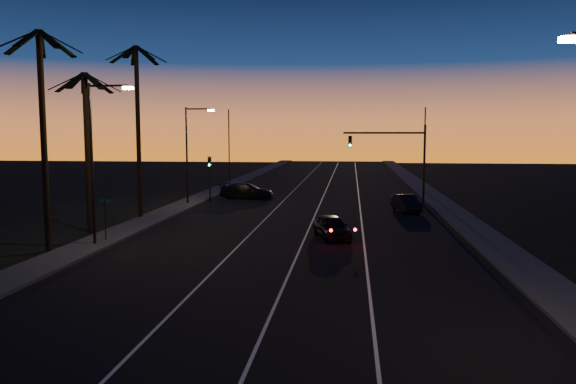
# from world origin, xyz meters

# --- Properties ---
(road) EXTENTS (20.00, 170.00, 0.01)m
(road) POSITION_xyz_m (0.00, 30.00, 0.01)
(road) COLOR black
(road) RESTS_ON ground
(sidewalk_left) EXTENTS (2.40, 170.00, 0.16)m
(sidewalk_left) POSITION_xyz_m (-11.20, 30.00, 0.08)
(sidewalk_left) COLOR #323230
(sidewalk_left) RESTS_ON ground
(sidewalk_right) EXTENTS (2.40, 170.00, 0.16)m
(sidewalk_right) POSITION_xyz_m (11.20, 30.00, 0.08)
(sidewalk_right) COLOR #323230
(sidewalk_right) RESTS_ON ground
(lane_stripe_left) EXTENTS (0.12, 160.00, 0.01)m
(lane_stripe_left) POSITION_xyz_m (-3.00, 30.00, 0.02)
(lane_stripe_left) COLOR silver
(lane_stripe_left) RESTS_ON road
(lane_stripe_mid) EXTENTS (0.12, 160.00, 0.01)m
(lane_stripe_mid) POSITION_xyz_m (0.50, 30.00, 0.02)
(lane_stripe_mid) COLOR silver
(lane_stripe_mid) RESTS_ON road
(lane_stripe_right) EXTENTS (0.12, 160.00, 0.01)m
(lane_stripe_right) POSITION_xyz_m (4.00, 30.00, 0.02)
(lane_stripe_right) COLOR silver
(lane_stripe_right) RESTS_ON road
(palm_near) EXTENTS (4.25, 4.16, 11.53)m
(palm_near) POSITION_xyz_m (-12.60, 18.00, 7.07)
(palm_near) COLOR black
(palm_near) RESTS_ON ground
(palm_mid) EXTENTS (4.25, 4.16, 10.03)m
(palm_mid) POSITION_xyz_m (-13.20, 24.00, 6.25)
(palm_mid) COLOR black
(palm_mid) RESTS_ON ground
(palm_far) EXTENTS (4.25, 4.16, 12.53)m
(palm_far) POSITION_xyz_m (-12.20, 30.00, 7.61)
(palm_far) COLOR black
(palm_far) RESTS_ON ground
(streetlight_left_near) EXTENTS (2.55, 0.26, 9.00)m
(streetlight_left_near) POSITION_xyz_m (-10.70, 20.00, 5.32)
(streetlight_left_near) COLOR black
(streetlight_left_near) RESTS_ON ground
(streetlight_left_far) EXTENTS (2.55, 0.26, 8.50)m
(streetlight_left_far) POSITION_xyz_m (-10.69, 38.00, 5.06)
(streetlight_left_far) COLOR black
(streetlight_left_far) RESTS_ON ground
(street_sign) EXTENTS (0.70, 0.06, 2.60)m
(street_sign) POSITION_xyz_m (-10.80, 21.00, 1.66)
(street_sign) COLOR black
(street_sign) RESTS_ON ground
(signal_mast) EXTENTS (7.10, 0.41, 7.00)m
(signal_mast) POSITION_xyz_m (7.14, 39.99, 4.78)
(signal_mast) COLOR black
(signal_mast) RESTS_ON ground
(signal_post) EXTENTS (0.28, 0.37, 4.20)m
(signal_post) POSITION_xyz_m (-9.50, 39.98, 2.89)
(signal_post) COLOR black
(signal_post) RESTS_ON ground
(far_pole_left) EXTENTS (0.14, 0.14, 9.00)m
(far_pole_left) POSITION_xyz_m (-11.00, 55.00, 4.50)
(far_pole_left) COLOR black
(far_pole_left) RESTS_ON ground
(far_pole_right) EXTENTS (0.14, 0.14, 9.00)m
(far_pole_right) POSITION_xyz_m (11.00, 52.00, 4.50)
(far_pole_right) COLOR black
(far_pole_right) RESTS_ON ground
(lead_car) EXTENTS (2.83, 4.81, 1.39)m
(lead_car) POSITION_xyz_m (2.12, 23.79, 0.71)
(lead_car) COLOR black
(lead_car) RESTS_ON road
(right_car) EXTENTS (2.25, 4.30, 1.35)m
(right_car) POSITION_xyz_m (7.64, 35.98, 0.69)
(right_car) COLOR black
(right_car) RESTS_ON road
(cross_car) EXTENTS (5.38, 2.71, 1.50)m
(cross_car) POSITION_xyz_m (-6.73, 43.18, 0.76)
(cross_car) COLOR black
(cross_car) RESTS_ON road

